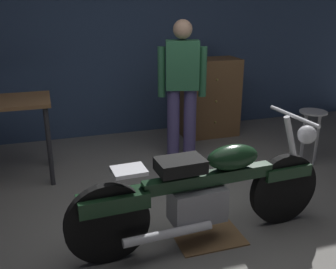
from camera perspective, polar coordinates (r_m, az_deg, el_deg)
name	(u,v)px	position (r m, az deg, el deg)	size (l,w,h in m)	color
ground_plane	(191,232)	(3.41, 3.43, -14.20)	(12.00, 12.00, 0.00)	gray
back_wall	(121,24)	(5.55, -7.00, 15.82)	(8.00, 0.12, 3.10)	#384C70
motorcycle	(205,190)	(3.11, 5.54, -8.20)	(2.19, 0.60, 1.00)	black
person_standing	(182,85)	(4.57, 2.08, 7.29)	(0.55, 0.32, 1.67)	#584E89
shop_stool	(312,123)	(4.88, 20.47, 1.65)	(0.32, 0.32, 0.64)	#B2B2B7
wooden_dresser	(209,98)	(5.57, 6.13, 5.43)	(0.80, 0.47, 1.10)	brown
drip_tray	(209,237)	(3.35, 6.01, -14.79)	(0.56, 0.40, 0.01)	olive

